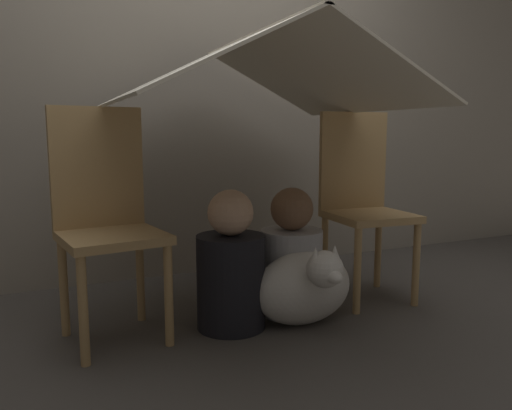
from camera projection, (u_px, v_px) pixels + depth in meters
ground_plane at (266, 325)px, 2.25m from camera, size 8.80×8.80×0.00m
wall_back at (195, 67)px, 2.97m from camera, size 7.00×0.05×2.50m
chair_left at (106, 214)px, 2.07m from camera, size 0.44×0.44×0.97m
chair_right at (362, 198)px, 2.60m from camera, size 0.42×0.42×0.97m
sheet_canopy at (256, 70)px, 2.18m from camera, size 1.28×1.17×0.32m
person_front at (231, 270)px, 2.19m from camera, size 0.30×0.30×0.62m
person_second at (291, 260)px, 2.36m from camera, size 0.29×0.29×0.61m
dog at (305, 286)px, 2.22m from camera, size 0.47×0.40×0.40m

